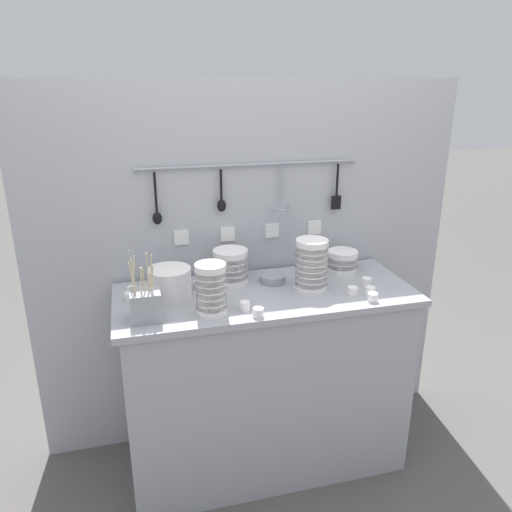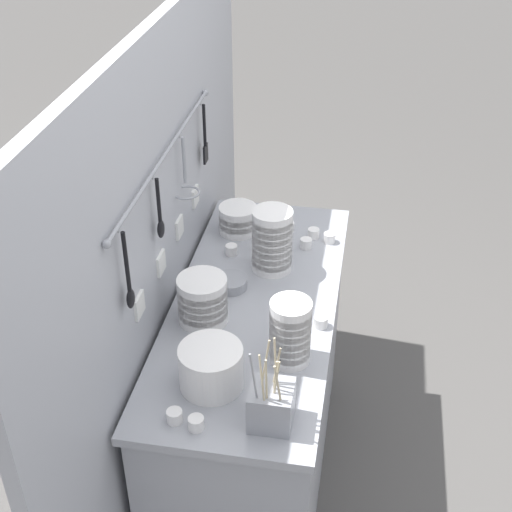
{
  "view_description": "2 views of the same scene",
  "coord_description": "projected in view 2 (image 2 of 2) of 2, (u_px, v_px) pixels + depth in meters",
  "views": [
    {
      "loc": [
        -0.58,
        -2.01,
        1.85
      ],
      "look_at": [
        -0.05,
        -0.02,
        1.12
      ],
      "focal_mm": 35.0,
      "sensor_mm": 36.0,
      "label": 1
    },
    {
      "loc": [
        -1.93,
        -0.34,
        2.42
      ],
      "look_at": [
        -0.01,
        -0.0,
        1.13
      ],
      "focal_mm": 50.0,
      "sensor_mm": 36.0,
      "label": 2
    }
  ],
  "objects": [
    {
      "name": "cup_back_left",
      "position": [
        306.0,
        243.0,
        2.73
      ],
      "size": [
        0.05,
        0.05,
        0.04
      ],
      "color": "white",
      "rests_on": "counter"
    },
    {
      "name": "plate_stack",
      "position": [
        211.0,
        367.0,
        2.08
      ],
      "size": [
        0.19,
        0.19,
        0.13
      ],
      "color": "white",
      "rests_on": "counter"
    },
    {
      "name": "cup_edge_far",
      "position": [
        329.0,
        238.0,
        2.77
      ],
      "size": [
        0.05,
        0.05,
        0.04
      ],
      "color": "white",
      "rests_on": "counter"
    },
    {
      "name": "cup_mid_row",
      "position": [
        313.0,
        233.0,
        2.79
      ],
      "size": [
        0.05,
        0.05,
        0.04
      ],
      "color": "white",
      "rests_on": "counter"
    },
    {
      "name": "bowl_stack_wide_centre",
      "position": [
        238.0,
        219.0,
        2.81
      ],
      "size": [
        0.15,
        0.15,
        0.11
      ],
      "color": "white",
      "rests_on": "counter"
    },
    {
      "name": "ground_plane",
      "position": [
        255.0,
        478.0,
        2.98
      ],
      "size": [
        20.0,
        20.0,
        0.0
      ],
      "primitive_type": "plane",
      "color": "#514F4C"
    },
    {
      "name": "cup_beside_plates",
      "position": [
        196.0,
        423.0,
        1.96
      ],
      "size": [
        0.05,
        0.05,
        0.04
      ],
      "color": "white",
      "rests_on": "counter"
    },
    {
      "name": "bowl_stack_short_front",
      "position": [
        203.0,
        300.0,
        2.33
      ],
      "size": [
        0.16,
        0.16,
        0.16
      ],
      "color": "white",
      "rests_on": "counter"
    },
    {
      "name": "cutlery_caddy",
      "position": [
        271.0,
        405.0,
        1.96
      ],
      "size": [
        0.12,
        0.12,
        0.28
      ],
      "color": "#93969E",
      "rests_on": "counter"
    },
    {
      "name": "steel_mixing_bowl",
      "position": [
        230.0,
        283.0,
        2.52
      ],
      "size": [
        0.12,
        0.12,
        0.04
      ],
      "color": "#93969E",
      "rests_on": "counter"
    },
    {
      "name": "back_wall",
      "position": [
        168.0,
        292.0,
        2.51
      ],
      "size": [
        2.16,
        0.11,
        1.86
      ],
      "color": "#A8AAB2",
      "rests_on": "ground"
    },
    {
      "name": "counter",
      "position": [
        255.0,
        398.0,
        2.72
      ],
      "size": [
        1.36,
        0.56,
        0.93
      ],
      "color": "#9EA0A8",
      "rests_on": "ground"
    },
    {
      "name": "cup_centre",
      "position": [
        175.0,
        416.0,
        1.99
      ],
      "size": [
        0.05,
        0.05,
        0.04
      ],
      "color": "white",
      "rests_on": "counter"
    },
    {
      "name": "bowl_stack_nested_right",
      "position": [
        290.0,
        332.0,
        2.15
      ],
      "size": [
        0.13,
        0.13,
        0.22
      ],
      "color": "white",
      "rests_on": "counter"
    },
    {
      "name": "bowl_stack_tall_left",
      "position": [
        272.0,
        240.0,
        2.56
      ],
      "size": [
        0.15,
        0.15,
        0.24
      ],
      "color": "white",
      "rests_on": "counter"
    },
    {
      "name": "cup_front_left",
      "position": [
        321.0,
        322.0,
        2.33
      ],
      "size": [
        0.05,
        0.05,
        0.04
      ],
      "color": "white",
      "rests_on": "counter"
    },
    {
      "name": "cup_back_right",
      "position": [
        231.0,
        250.0,
        2.7
      ],
      "size": [
        0.05,
        0.05,
        0.04
      ],
      "color": "white",
      "rests_on": "counter"
    },
    {
      "name": "cup_edge_near",
      "position": [
        289.0,
        227.0,
        2.84
      ],
      "size": [
        0.05,
        0.05,
        0.04
      ],
      "color": "white",
      "rests_on": "counter"
    },
    {
      "name": "cup_front_right",
      "position": [
        202.0,
        348.0,
        2.23
      ],
      "size": [
        0.05,
        0.05,
        0.04
      ],
      "color": "white",
      "rests_on": "counter"
    },
    {
      "name": "cup_by_caddy",
      "position": [
        297.0,
        326.0,
        2.31
      ],
      "size": [
        0.05,
        0.05,
        0.04
      ],
      "color": "white",
      "rests_on": "counter"
    }
  ]
}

